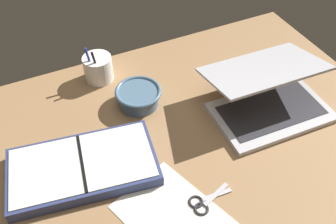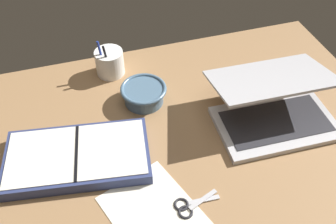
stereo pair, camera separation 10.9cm
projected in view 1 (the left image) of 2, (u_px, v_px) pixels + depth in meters
desk_top at (179, 150)px, 109.48cm from camera, size 140.00×100.00×2.00cm
laptop at (269, 98)px, 116.27cm from camera, size 36.98×31.60×15.46cm
bowl at (139, 96)px, 119.31cm from camera, size 14.86×14.86×5.94cm
pen_cup at (98, 68)px, 127.19cm from camera, size 9.79×9.79×13.82cm
planner at (83, 167)px, 101.76cm from camera, size 42.55×27.23×4.11cm
scissors at (203, 203)px, 95.87cm from camera, size 12.15×6.26×0.80cm
paper_sheet_front at (175, 218)px, 93.20cm from camera, size 28.55×33.74×0.16cm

